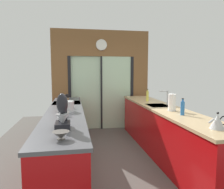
% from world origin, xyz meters
% --- Properties ---
extents(ground_plane, '(5.04, 7.60, 0.02)m').
position_xyz_m(ground_plane, '(0.00, 0.60, -0.01)').
color(ground_plane, '#4C4742').
extents(back_wall_unit, '(2.64, 0.12, 2.70)m').
position_xyz_m(back_wall_unit, '(0.00, 2.40, 1.53)').
color(back_wall_unit, brown).
rests_on(back_wall_unit, ground_plane).
extents(left_counter_run, '(0.62, 3.80, 0.92)m').
position_xyz_m(left_counter_run, '(-0.91, 0.13, 0.47)').
color(left_counter_run, '#AD0C0F').
rests_on(left_counter_run, ground_plane).
extents(right_counter_run, '(0.62, 3.80, 0.92)m').
position_xyz_m(right_counter_run, '(0.91, 0.30, 0.46)').
color(right_counter_run, '#AD0C0F').
rests_on(right_counter_run, ground_plane).
extents(sink_faucet, '(0.19, 0.02, 0.29)m').
position_xyz_m(sink_faucet, '(1.06, 0.55, 1.11)').
color(sink_faucet, '#B7BABC').
rests_on(sink_faucet, right_counter_run).
extents(oven_range, '(0.60, 0.60, 0.92)m').
position_xyz_m(oven_range, '(-0.91, 1.25, 0.46)').
color(oven_range, '#B7BABC').
rests_on(oven_range, ground_plane).
extents(mixing_bowl_near, '(0.17, 0.17, 0.08)m').
position_xyz_m(mixing_bowl_near, '(-0.89, -1.30, 0.96)').
color(mixing_bowl_near, '#514C47').
rests_on(mixing_bowl_near, left_counter_run).
extents(mixing_bowl_far, '(0.14, 0.14, 0.06)m').
position_xyz_m(mixing_bowl_far, '(-0.89, -0.20, 0.96)').
color(mixing_bowl_far, '#514C47').
rests_on(mixing_bowl_far, left_counter_run).
extents(knife_block, '(0.09, 0.14, 0.26)m').
position_xyz_m(knife_block, '(-0.89, 0.63, 1.02)').
color(knife_block, brown).
rests_on(knife_block, left_counter_run).
extents(stand_mixer, '(0.17, 0.27, 0.42)m').
position_xyz_m(stand_mixer, '(-0.89, -0.90, 1.08)').
color(stand_mixer, black).
rests_on(stand_mixer, left_counter_run).
extents(stock_pot, '(0.27, 0.27, 0.20)m').
position_xyz_m(stock_pot, '(-0.89, 0.20, 1.01)').
color(stock_pot, '#B7BABC').
rests_on(stock_pot, left_counter_run).
extents(kettle, '(0.26, 0.17, 0.20)m').
position_xyz_m(kettle, '(0.89, -1.22, 1.01)').
color(kettle, '#B7BABC').
rests_on(kettle, right_counter_run).
extents(soap_bottle_near, '(0.06, 0.06, 0.26)m').
position_xyz_m(soap_bottle_near, '(0.89, -0.41, 1.03)').
color(soap_bottle_near, '#286BB7').
rests_on(soap_bottle_near, right_counter_run).
extents(soap_bottle_far, '(0.06, 0.06, 0.27)m').
position_xyz_m(soap_bottle_far, '(0.89, 1.16, 1.04)').
color(soap_bottle_far, '#D1CC4C').
rests_on(soap_bottle_far, right_counter_run).
extents(paper_towel_roll, '(0.14, 0.14, 0.32)m').
position_xyz_m(paper_towel_roll, '(0.89, -0.05, 1.06)').
color(paper_towel_roll, '#B7BABC').
rests_on(paper_towel_roll, right_counter_run).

